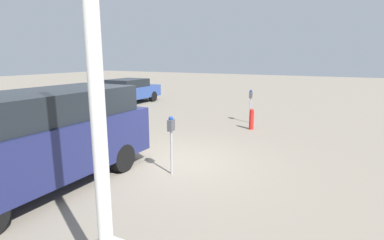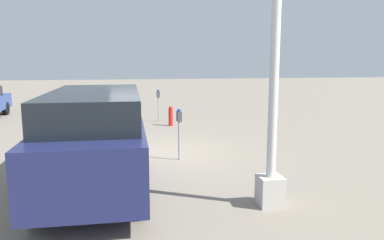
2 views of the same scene
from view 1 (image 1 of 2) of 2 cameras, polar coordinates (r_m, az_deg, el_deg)
The scene contains 7 objects.
ground_plane at distance 7.90m, azimuth -4.83°, elevation -8.00°, with size 80.00×80.00×0.00m, color gray.
parking_meter_near at distance 6.83m, azimuth -4.00°, elevation -2.26°, with size 0.21×0.13×1.38m.
parking_meter_far at distance 12.57m, azimuth 11.11°, elevation 4.04°, with size 0.21×0.13×1.37m.
lamp_post at distance 3.30m, azimuth -17.17°, elevation -4.01°, with size 0.44×0.44×5.53m.
parked_van at distance 6.80m, azimuth -27.23°, elevation -2.94°, with size 4.98×1.91×2.01m.
car_distant at distance 18.03m, azimuth -11.85°, elevation 5.55°, with size 3.98×1.87×1.43m.
fire_hydrant at distance 11.48m, azimuth 11.27°, elevation 0.18°, with size 0.18×0.18×0.80m.
Camera 1 is at (6.24, 4.03, 2.68)m, focal length 28.00 mm.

